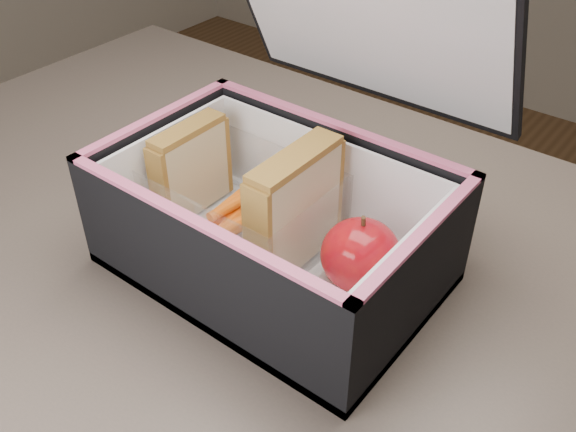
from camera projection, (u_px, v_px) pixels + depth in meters
name	position (u px, v px, depth m)	size (l,w,h in m)	color
kitchen_table	(269.00, 347.00, 0.67)	(1.20, 0.80, 0.75)	brown
lunch_bag	(276.00, 212.00, 0.60)	(0.31, 0.29, 0.30)	black
plastic_tub	(241.00, 204.00, 0.64)	(0.18, 0.13, 0.07)	white
sandwich_left	(191.00, 168.00, 0.66)	(0.02, 0.09, 0.10)	tan
sandwich_right	(295.00, 209.00, 0.59)	(0.03, 0.11, 0.12)	tan
carrot_sticks	(237.00, 217.00, 0.65)	(0.06, 0.13, 0.03)	#EC3C06
paper_napkin	(355.00, 286.00, 0.59)	(0.07, 0.07, 0.01)	white
red_apple	(360.00, 255.00, 0.57)	(0.09, 0.09, 0.08)	maroon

